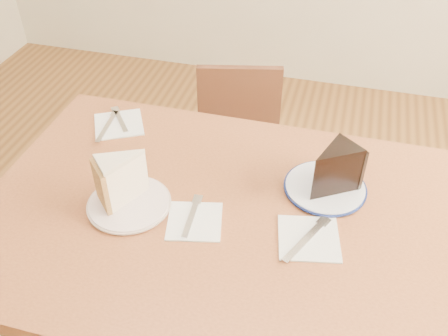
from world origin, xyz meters
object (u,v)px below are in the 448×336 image
table (227,242)px  plate_navy (325,188)px  carrot_cake (126,179)px  plate_cream (129,204)px  chair_far (238,159)px  chocolate_cake (331,173)px

table → plate_navy: 0.28m
plate_navy → carrot_cake: carrot_cake is taller
plate_cream → table: bearing=7.9°
chair_far → plate_navy: bearing=112.4°
carrot_cake → table: bearing=49.0°
chair_far → plate_navy: 0.67m
chair_far → plate_cream: bearing=66.7°
plate_cream → plate_navy: size_ratio=0.98×
table → chocolate_cake: 0.31m
chair_far → carrot_cake: carrot_cake is taller
carrot_cake → chocolate_cake: size_ratio=0.93×
plate_cream → carrot_cake: bearing=116.6°
plate_cream → carrot_cake: carrot_cake is taller
chair_far → carrot_cake: size_ratio=6.52×
table → chair_far: 0.67m
chair_far → plate_navy: (0.33, -0.47, 0.35)m
table → plate_navy: plate_navy is taller
table → chair_far: bearing=101.1°
table → carrot_cake: 0.30m
chair_far → plate_navy: size_ratio=3.74×
table → carrot_cake: (-0.25, -0.01, 0.17)m
table → plate_cream: plate_cream is taller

